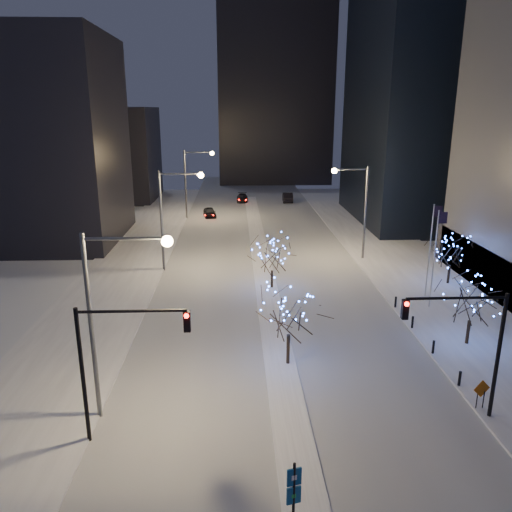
{
  "coord_description": "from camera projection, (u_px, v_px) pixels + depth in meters",
  "views": [
    {
      "loc": [
        -2.71,
        -21.25,
        15.61
      ],
      "look_at": [
        -1.21,
        14.76,
        5.0
      ],
      "focal_mm": 35.0,
      "sensor_mm": 36.0,
      "label": 1
    }
  ],
  "objects": [
    {
      "name": "car_far",
      "position": [
        242.0,
        198.0,
        87.61
      ],
      "size": [
        1.96,
        4.64,
        1.34
      ],
      "primitive_type": "imported",
      "rotation": [
        0.0,
        0.0,
        -0.02
      ],
      "color": "black",
      "rests_on": "ground"
    },
    {
      "name": "west_sidewalk",
      "position": [
        107.0,
        295.0,
        43.47
      ],
      "size": [
        8.0,
        90.0,
        0.15
      ],
      "primitive_type": "cube",
      "color": "white",
      "rests_on": "ground"
    },
    {
      "name": "ground",
      "position": [
        292.0,
        435.0,
        24.88
      ],
      "size": [
        160.0,
        160.0,
        0.0
      ],
      "primitive_type": "plane",
      "color": "silver",
      "rests_on": "ground"
    },
    {
      "name": "holiday_tree_plaza_far",
      "position": [
        451.0,
        252.0,
        45.39
      ],
      "size": [
        4.31,
        4.31,
        4.55
      ],
      "color": "black",
      "rests_on": "east_sidewalk"
    },
    {
      "name": "holiday_tree_plaza_near",
      "position": [
        472.0,
        301.0,
        33.46
      ],
      "size": [
        4.77,
        4.77,
        4.9
      ],
      "color": "black",
      "rests_on": "east_sidewalk"
    },
    {
      "name": "holiday_tree_median_near",
      "position": [
        289.0,
        312.0,
        30.66
      ],
      "size": [
        4.94,
        4.94,
        5.38
      ],
      "color": "black",
      "rests_on": "median"
    },
    {
      "name": "median",
      "position": [
        261.0,
        260.0,
        53.61
      ],
      "size": [
        2.0,
        80.0,
        0.15
      ],
      "primitive_type": "cube",
      "color": "white",
      "rests_on": "ground"
    },
    {
      "name": "street_lamp_w_far",
      "position": [
        192.0,
        175.0,
        72.53
      ],
      "size": [
        4.4,
        0.56,
        10.0
      ],
      "color": "#595E66",
      "rests_on": "ground"
    },
    {
      "name": "holiday_tree_median_far",
      "position": [
        272.0,
        255.0,
        44.34
      ],
      "size": [
        4.63,
        4.63,
        4.71
      ],
      "color": "black",
      "rests_on": "median"
    },
    {
      "name": "car_near",
      "position": [
        210.0,
        212.0,
        75.2
      ],
      "size": [
        2.35,
        4.38,
        1.41
      ],
      "primitive_type": "imported",
      "rotation": [
        0.0,
        0.0,
        0.17
      ],
      "color": "black",
      "rests_on": "ground"
    },
    {
      "name": "wayfinding_sign",
      "position": [
        294.0,
        491.0,
        18.55
      ],
      "size": [
        0.57,
        0.21,
        3.19
      ],
      "rotation": [
        0.0,
        0.0,
        0.26
      ],
      "color": "black",
      "rests_on": "ground"
    },
    {
      "name": "road",
      "position": [
        259.0,
        248.0,
        58.42
      ],
      "size": [
        20.0,
        130.0,
        0.02
      ],
      "primitive_type": "cube",
      "color": "silver",
      "rests_on": "ground"
    },
    {
      "name": "traffic_signal_west",
      "position": [
        114.0,
        352.0,
        23.19
      ],
      "size": [
        5.26,
        0.43,
        7.0
      ],
      "color": "black",
      "rests_on": "ground"
    },
    {
      "name": "bollards",
      "position": [
        422.0,
        334.0,
        34.7
      ],
      "size": [
        0.16,
        12.16,
        0.9
      ],
      "color": "black",
      "rests_on": "east_sidewalk"
    },
    {
      "name": "street_lamp_w_mid",
      "position": [
        172.0,
        207.0,
        48.57
      ],
      "size": [
        4.4,
        0.56,
        10.0
      ],
      "color": "#595E66",
      "rests_on": "ground"
    },
    {
      "name": "car_mid",
      "position": [
        288.0,
        197.0,
        87.61
      ],
      "size": [
        1.94,
        5.01,
        1.63
      ],
      "primitive_type": "imported",
      "rotation": [
        0.0,
        0.0,
        3.1
      ],
      "color": "black",
      "rests_on": "ground"
    },
    {
      "name": "east_sidewalk",
      "position": [
        434.0,
        290.0,
        44.63
      ],
      "size": [
        10.0,
        90.0,
        0.15
      ],
      "primitive_type": "cube",
      "color": "white",
      "rests_on": "ground"
    },
    {
      "name": "construction_sign",
      "position": [
        481.0,
        391.0,
        26.59
      ],
      "size": [
        1.0,
        0.28,
        1.69
      ],
      "rotation": [
        0.0,
        0.0,
        0.24
      ],
      "color": "black",
      "rests_on": "east_sidewalk"
    },
    {
      "name": "traffic_signal_east",
      "position": [
        471.0,
        336.0,
        24.85
      ],
      "size": [
        5.26,
        0.43,
        7.0
      ],
      "color": "black",
      "rests_on": "ground"
    },
    {
      "name": "filler_west_far",
      "position": [
        104.0,
        154.0,
        88.67
      ],
      "size": [
        18.0,
        16.0,
        16.0
      ],
      "primitive_type": "cube",
      "color": "black",
      "rests_on": "ground"
    },
    {
      "name": "street_lamp_w_near",
      "position": [
        110.0,
        302.0,
        24.6
      ],
      "size": [
        4.4,
        0.56,
        10.0
      ],
      "color": "#595E66",
      "rests_on": "ground"
    },
    {
      "name": "street_lamp_east",
      "position": [
        357.0,
        200.0,
        52.21
      ],
      "size": [
        3.9,
        0.56,
        10.0
      ],
      "color": "#595E66",
      "rests_on": "ground"
    },
    {
      "name": "filler_west_near",
      "position": [
        20.0,
        141.0,
        58.71
      ],
      "size": [
        22.0,
        18.0,
        24.0
      ],
      "primitive_type": "cube",
      "color": "black",
      "rests_on": "ground"
    },
    {
      "name": "horizon_block",
      "position": [
        274.0,
        83.0,
        107.37
      ],
      "size": [
        24.0,
        14.0,
        42.0
      ],
      "primitive_type": "cube",
      "color": "black",
      "rests_on": "ground"
    },
    {
      "name": "flagpoles",
      "position": [
        433.0,
        248.0,
        40.59
      ],
      "size": [
        1.35,
        2.6,
        8.0
      ],
      "color": "silver",
      "rests_on": "east_sidewalk"
    }
  ]
}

